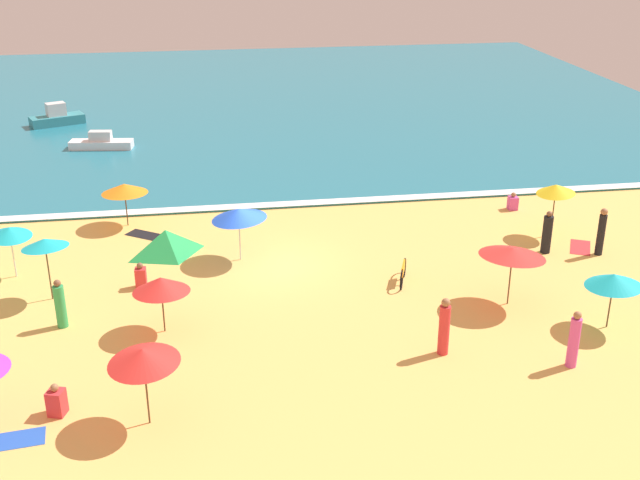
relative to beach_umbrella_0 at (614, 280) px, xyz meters
name	(u,v)px	position (x,y,z in m)	size (l,w,h in m)	color
ground_plane	(270,264)	(-10.39, 6.61, -1.69)	(60.00, 60.00, 0.00)	#EDBC60
ocean_water	(232,101)	(-10.39, 34.61, -1.64)	(60.00, 44.00, 0.10)	teal
wave_breaker_foam	(257,205)	(-10.39, 12.91, -1.59)	(57.00, 0.70, 0.01)	white
beach_umbrella_0	(614,280)	(0.00, 0.00, 0.00)	(2.50, 2.49, 1.97)	#4C3823
beach_umbrella_2	(161,285)	(-14.26, 1.94, -0.02)	(2.01, 2.03, 1.96)	#4C3823
beach_umbrella_3	(556,189)	(1.48, 7.71, 0.35)	(1.94, 1.92, 2.31)	#4C3823
beach_umbrella_4	(513,252)	(-2.60, 2.07, 0.25)	(3.20, 3.19, 2.19)	#4C3823
beach_umbrella_5	(124,189)	(-16.08, 11.59, -0.02)	(2.17, 2.18, 1.91)	#4C3823
beach_umbrella_6	(45,243)	(-18.21, 4.87, 0.43)	(2.20, 2.21, 2.35)	#4C3823
beach_umbrella_7	(9,232)	(-19.82, 6.97, 0.09)	(2.22, 2.22, 2.03)	silver
beach_umbrella_8	(143,356)	(-14.54, -3.02, 0.36)	(2.66, 2.66, 2.33)	#4C3823
beach_umbrella_9	(239,214)	(-11.49, 7.23, 0.21)	(2.28, 2.26, 2.19)	silver
beach_tent	(166,242)	(-14.34, 8.18, -1.17)	(2.78, 2.48, 1.04)	green
parked_bicycle	(403,273)	(-5.75, 4.29, -1.31)	(0.68, 1.73, 0.76)	black
beachgoer_0	(60,305)	(-17.56, 2.76, -0.91)	(0.42, 0.42, 1.68)	green
beachgoer_2	(444,327)	(-5.79, -0.78, -0.79)	(0.41, 0.41, 1.88)	red
beachgoer_3	(513,202)	(1.06, 10.90, -1.35)	(0.42, 0.42, 0.81)	#D84CA5
beachgoer_4	(547,233)	(0.52, 6.06, -0.88)	(0.53, 0.53, 1.74)	black
beachgoer_5	(57,401)	(-17.00, -2.23, -1.29)	(0.54, 0.54, 0.95)	red
beachgoer_6	(574,340)	(-2.22, -2.07, -0.83)	(0.34, 0.34, 1.82)	#D84CA5
beachgoer_7	(601,232)	(2.51, 5.55, -0.74)	(0.38, 0.38, 1.93)	black
beachgoer_9	(141,277)	(-15.17, 5.32, -1.27)	(0.40, 0.40, 0.97)	red
beach_towel_0	(144,235)	(-15.34, 10.37, -1.69)	(1.64, 1.46, 0.01)	black
beach_towel_1	(580,247)	(2.13, 6.30, -1.69)	(1.40, 1.76, 0.01)	red
beach_towel_2	(20,439)	(-17.81, -3.23, -1.69)	(1.32, 0.93, 0.01)	blue
small_boat_0	(57,118)	(-21.57, 29.49, -1.15)	(3.46, 2.40, 1.37)	teal
small_boat_1	(101,143)	(-18.32, 23.58, -1.26)	(3.58, 1.43, 1.00)	white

